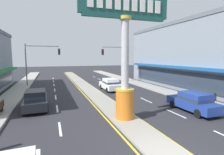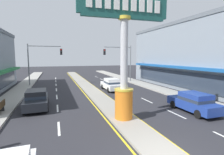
% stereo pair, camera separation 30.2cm
% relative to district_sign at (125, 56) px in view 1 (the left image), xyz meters
% --- Properties ---
extents(median_strip, '(1.87, 52.00, 0.14)m').
position_rel_district_sign_xyz_m(median_strip, '(0.00, 13.17, -4.29)').
color(median_strip, gray).
rests_on(median_strip, ground).
extents(sidewalk_left, '(2.28, 60.00, 0.18)m').
position_rel_district_sign_xyz_m(sidewalk_left, '(-8.67, 11.17, -4.27)').
color(sidewalk_left, '#9E9B93').
rests_on(sidewalk_left, ground).
extents(sidewalk_right, '(2.28, 60.00, 0.18)m').
position_rel_district_sign_xyz_m(sidewalk_right, '(8.67, 11.17, -4.27)').
color(sidewalk_right, '#9E9B93').
rests_on(sidewalk_right, ground).
extents(lane_markings, '(8.61, 52.00, 0.01)m').
position_rel_district_sign_xyz_m(lane_markings, '(0.00, 11.82, -4.35)').
color(lane_markings, silver).
rests_on(lane_markings, ground).
extents(district_sign, '(6.07, 1.26, 8.33)m').
position_rel_district_sign_xyz_m(district_sign, '(0.00, 0.00, 0.00)').
color(district_sign, orange).
rests_on(district_sign, median_strip).
extents(storefront_right, '(9.30, 23.81, 8.99)m').
position_rel_district_sign_xyz_m(storefront_right, '(14.95, 8.63, 0.14)').
color(storefront_right, gray).
rests_on(storefront_right, ground).
extents(traffic_light_left_side, '(4.86, 0.46, 6.20)m').
position_rel_district_sign_xyz_m(traffic_light_left_side, '(-6.17, 17.26, -0.11)').
color(traffic_light_left_side, slate).
rests_on(traffic_light_left_side, ground).
extents(traffic_light_right_side, '(4.86, 0.46, 6.20)m').
position_rel_district_sign_xyz_m(traffic_light_right_side, '(6.17, 16.57, -0.11)').
color(traffic_light_right_side, slate).
rests_on(traffic_light_right_side, ground).
extents(sedan_near_right_lane, '(1.85, 4.31, 1.53)m').
position_rel_district_sign_xyz_m(sedan_near_right_lane, '(5.88, -0.05, -3.57)').
color(sedan_near_right_lane, navy).
rests_on(sedan_near_right_lane, ground).
extents(sedan_far_right_lane, '(1.95, 4.36, 1.53)m').
position_rel_district_sign_xyz_m(sedan_far_right_lane, '(-5.89, 4.91, -3.57)').
color(sedan_far_right_lane, black).
rests_on(sedan_far_right_lane, ground).
extents(sedan_mid_left_lane, '(1.88, 4.32, 1.53)m').
position_rel_district_sign_xyz_m(sedan_mid_left_lane, '(2.59, 10.58, -3.57)').
color(sedan_mid_left_lane, white).
rests_on(sedan_mid_left_lane, ground).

